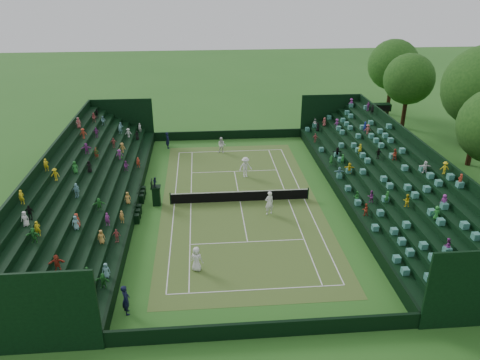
{
  "coord_description": "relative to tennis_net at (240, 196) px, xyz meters",
  "views": [
    {
      "loc": [
        -2.98,
        -34.92,
        17.94
      ],
      "look_at": [
        0.0,
        0.0,
        2.0
      ],
      "focal_mm": 35.0,
      "sensor_mm": 36.0,
      "label": 1
    }
  ],
  "objects": [
    {
      "name": "perimeter_wall_west",
      "position": [
        -8.48,
        0.0,
        -0.03
      ],
      "size": [
        0.2,
        31.77,
        1.0
      ],
      "primitive_type": "cube",
      "color": "black",
      "rests_on": "ground"
    },
    {
      "name": "courtside_chairs",
      "position": [
        -8.26,
        -0.44,
        -0.13
      ],
      "size": [
        0.49,
        5.46,
        1.06
      ],
      "color": "black",
      "rests_on": "ground"
    },
    {
      "name": "perimeter_wall_south",
      "position": [
        0.0,
        -15.88,
        -0.03
      ],
      "size": [
        17.17,
        0.2,
        1.0
      ],
      "primitive_type": "cube",
      "color": "black",
      "rests_on": "ground"
    },
    {
      "name": "scoreboard_tower",
      "position": [
        17.75,
        16.0,
        2.62
      ],
      "size": [
        2.0,
        1.0,
        3.7
      ],
      "color": "black",
      "rests_on": "ground"
    },
    {
      "name": "court_surface",
      "position": [
        0.0,
        0.0,
        -0.52
      ],
      "size": [
        12.97,
        26.77,
        0.01
      ],
      "primitive_type": "cube",
      "color": "#336E24",
      "rests_on": "ground"
    },
    {
      "name": "ground",
      "position": [
        0.0,
        0.0,
        -0.53
      ],
      "size": [
        160.0,
        160.0,
        0.0
      ],
      "primitive_type": "plane",
      "color": "#2A641F",
      "rests_on": "ground"
    },
    {
      "name": "south_grandstand",
      "position": [
        -12.66,
        0.0,
        1.02
      ],
      "size": [
        6.6,
        32.0,
        4.9
      ],
      "color": "black",
      "rests_on": "ground"
    },
    {
      "name": "tennis_net",
      "position": [
        0.0,
        0.0,
        0.0
      ],
      "size": [
        11.67,
        0.1,
        1.06
      ],
      "color": "black",
      "rests_on": "ground"
    },
    {
      "name": "perimeter_wall_north",
      "position": [
        0.0,
        15.88,
        -0.03
      ],
      "size": [
        17.17,
        0.2,
        1.0
      ],
      "primitive_type": "cube",
      "color": "black",
      "rests_on": "ground"
    },
    {
      "name": "player_near_west",
      "position": [
        -3.62,
        -9.51,
        0.33
      ],
      "size": [
        0.99,
        0.85,
        1.71
      ],
      "primitive_type": "imported",
      "rotation": [
        0.0,
        0.0,
        2.71
      ],
      "color": "white",
      "rests_on": "ground"
    },
    {
      "name": "line_judge_north",
      "position": [
        -6.72,
        13.42,
        0.38
      ],
      "size": [
        0.57,
        0.74,
        1.81
      ],
      "primitive_type": "imported",
      "rotation": [
        0.0,
        0.0,
        1.79
      ],
      "color": "black",
      "rests_on": "ground"
    },
    {
      "name": "perimeter_wall_east",
      "position": [
        8.48,
        0.0,
        -0.03
      ],
      "size": [
        0.2,
        31.77,
        1.0
      ],
      "primitive_type": "cube",
      "color": "black",
      "rests_on": "ground"
    },
    {
      "name": "player_near_east",
      "position": [
        2.12,
        -2.36,
        0.47
      ],
      "size": [
        0.84,
        0.68,
        2.0
      ],
      "primitive_type": "imported",
      "rotation": [
        0.0,
        0.0,
        3.46
      ],
      "color": "white",
      "rests_on": "ground"
    },
    {
      "name": "line_judge_south",
      "position": [
        -7.58,
        -13.34,
        0.41
      ],
      "size": [
        0.6,
        0.77,
        1.88
      ],
      "primitive_type": "imported",
      "rotation": [
        0.0,
        0.0,
        1.81
      ],
      "color": "black",
      "rests_on": "ground"
    },
    {
      "name": "north_grandstand",
      "position": [
        12.66,
        0.0,
        1.02
      ],
      "size": [
        6.6,
        32.0,
        4.9
      ],
      "color": "black",
      "rests_on": "ground"
    },
    {
      "name": "player_far_east",
      "position": [
        0.95,
        5.08,
        0.46
      ],
      "size": [
        1.43,
        1.06,
        1.97
      ],
      "primitive_type": "imported",
      "rotation": [
        0.0,
        0.0,
        0.28
      ],
      "color": "white",
      "rests_on": "ground"
    },
    {
      "name": "umpire_chair",
      "position": [
        -6.93,
        0.02,
        0.54
      ],
      "size": [
        0.79,
        0.79,
        2.5
      ],
      "color": "black",
      "rests_on": "ground"
    },
    {
      "name": "player_far_west",
      "position": [
        -0.95,
        11.53,
        0.33
      ],
      "size": [
        0.97,
        0.83,
        1.72
      ],
      "primitive_type": "imported",
      "rotation": [
        0.0,
        0.0,
        -0.24
      ],
      "color": "white",
      "rests_on": "ground"
    },
    {
      "name": "tree_row",
      "position": [
        23.2,
        8.95,
        6.22
      ],
      "size": [
        11.48,
        36.31,
        11.69
      ],
      "color": "black",
      "rests_on": "ground"
    }
  ]
}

